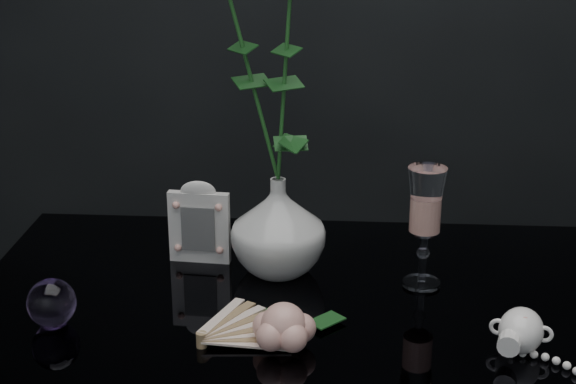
# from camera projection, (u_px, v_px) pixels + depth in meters

# --- Properties ---
(vase) EXTENTS (0.16, 0.16, 0.15)m
(vase) POSITION_uv_depth(u_px,v_px,m) (278.00, 226.00, 1.37)
(vase) COLOR silver
(vase) RESTS_ON table
(wine_glass) EXTENTS (0.07, 0.07, 0.19)m
(wine_glass) POSITION_uv_depth(u_px,v_px,m) (424.00, 228.00, 1.32)
(wine_glass) COLOR white
(wine_glass) RESTS_ON table
(picture_frame) EXTENTS (0.11, 0.09, 0.14)m
(picture_frame) POSITION_uv_depth(u_px,v_px,m) (199.00, 222.00, 1.41)
(picture_frame) COLOR silver
(picture_frame) RESTS_ON table
(paperweight) EXTENTS (0.08, 0.08, 0.07)m
(paperweight) POSITION_uv_depth(u_px,v_px,m) (52.00, 303.00, 1.22)
(paperweight) COLOR #916EB3
(paperweight) RESTS_ON table
(paper_fan) EXTENTS (0.30, 0.27, 0.03)m
(paper_fan) POSITION_uv_depth(u_px,v_px,m) (202.00, 338.00, 1.17)
(paper_fan) COLOR #FBF4C9
(paper_fan) RESTS_ON table
(loose_rose) EXTENTS (0.19, 0.22, 0.06)m
(loose_rose) POSITION_uv_depth(u_px,v_px,m) (284.00, 326.00, 1.16)
(loose_rose) COLOR #DD9D8E
(loose_rose) RESTS_ON table
(pearl_jar) EXTENTS (0.25, 0.26, 0.06)m
(pearl_jar) POSITION_uv_depth(u_px,v_px,m) (521.00, 329.00, 1.16)
(pearl_jar) COLOR white
(pearl_jar) RESTS_ON table
(roses) EXTENTS (0.19, 0.11, 0.42)m
(roses) POSITION_uv_depth(u_px,v_px,m) (261.00, 43.00, 1.27)
(roses) COLOR beige
(roses) RESTS_ON vase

